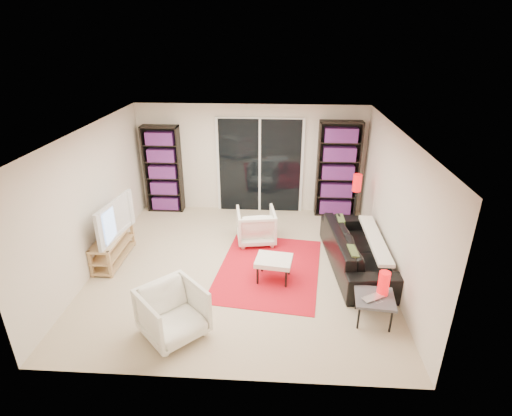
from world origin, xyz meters
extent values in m
plane|color=beige|center=(0.00, 0.00, 0.00)|extent=(5.00, 5.00, 0.00)
cube|color=silver|center=(0.00, 2.50, 1.20)|extent=(5.00, 0.02, 2.40)
cube|color=silver|center=(0.00, -2.50, 1.20)|extent=(5.00, 0.02, 2.40)
cube|color=silver|center=(-2.50, 0.00, 1.20)|extent=(0.02, 5.00, 2.40)
cube|color=silver|center=(2.50, 0.00, 1.20)|extent=(0.02, 5.00, 2.40)
cube|color=white|center=(0.00, 0.00, 2.40)|extent=(5.00, 5.00, 0.02)
cube|color=white|center=(0.20, 2.47, 1.05)|extent=(1.92, 0.06, 2.16)
cube|color=black|center=(0.20, 2.44, 1.05)|extent=(1.80, 0.02, 2.10)
cube|color=white|center=(0.20, 2.42, 1.05)|extent=(0.05, 0.02, 2.10)
cube|color=black|center=(-1.95, 2.34, 0.97)|extent=(0.80, 0.30, 1.95)
cube|color=#B1247F|center=(-1.95, 2.32, 0.97)|extent=(0.70, 0.22, 1.85)
cube|color=black|center=(1.90, 2.34, 1.05)|extent=(0.90, 0.30, 2.10)
cube|color=#B1247F|center=(1.90, 2.32, 1.05)|extent=(0.80, 0.22, 2.00)
cube|color=tan|center=(-2.30, 0.07, 0.48)|extent=(0.38, 1.18, 0.04)
cube|color=tan|center=(-2.30, 0.07, 0.25)|extent=(0.38, 1.18, 0.03)
cube|color=tan|center=(-2.30, 0.07, 0.06)|extent=(0.38, 1.18, 0.04)
cube|color=tan|center=(-2.46, -0.48, 0.25)|extent=(0.05, 0.05, 0.50)
cube|color=tan|center=(-2.46, 0.62, 0.25)|extent=(0.05, 0.05, 0.50)
cube|color=tan|center=(-2.14, -0.48, 0.25)|extent=(0.05, 0.05, 0.50)
cube|color=tan|center=(-2.14, 0.62, 0.25)|extent=(0.05, 0.05, 0.50)
imported|color=black|center=(-2.28, 0.07, 0.84)|extent=(0.30, 1.17, 0.67)
cube|color=red|center=(0.50, -0.07, 0.01)|extent=(1.96, 2.49, 0.01)
imported|color=black|center=(2.02, 0.12, 0.33)|extent=(1.09, 2.34, 0.66)
imported|color=white|center=(0.21, 0.94, 0.34)|extent=(0.83, 0.85, 0.67)
imported|color=white|center=(-0.74, -1.76, 0.36)|extent=(1.10, 1.10, 0.72)
cube|color=white|center=(0.58, -0.36, 0.36)|extent=(0.64, 0.55, 0.08)
cylinder|color=black|center=(0.33, -0.52, 0.16)|extent=(0.04, 0.04, 0.32)
cylinder|color=black|center=(0.38, -0.14, 0.16)|extent=(0.04, 0.04, 0.32)
cylinder|color=black|center=(0.79, -0.59, 0.16)|extent=(0.04, 0.04, 0.32)
cylinder|color=black|center=(0.84, -0.21, 0.16)|extent=(0.04, 0.04, 0.32)
cube|color=#4C4B51|center=(2.02, -1.30, 0.38)|extent=(0.59, 0.59, 0.04)
cylinder|color=black|center=(1.78, -1.49, 0.19)|extent=(0.03, 0.03, 0.38)
cylinder|color=black|center=(1.83, -1.07, 0.19)|extent=(0.03, 0.03, 0.38)
cylinder|color=black|center=(2.21, -1.54, 0.19)|extent=(0.03, 0.03, 0.38)
cylinder|color=black|center=(2.26, -1.11, 0.19)|extent=(0.03, 0.03, 0.38)
imported|color=silver|center=(2.00, -1.38, 0.41)|extent=(0.38, 0.34, 0.03)
cylinder|color=red|center=(2.14, -1.21, 0.58)|extent=(0.16, 0.16, 0.35)
cylinder|color=black|center=(2.15, 1.41, 0.01)|extent=(0.19, 0.19, 0.03)
cylinder|color=black|center=(2.15, 1.41, 0.48)|extent=(0.03, 0.03, 0.95)
cylinder|color=red|center=(2.15, 1.41, 1.09)|extent=(0.17, 0.17, 0.34)
camera|label=1|loc=(0.64, -5.98, 3.81)|focal=28.00mm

